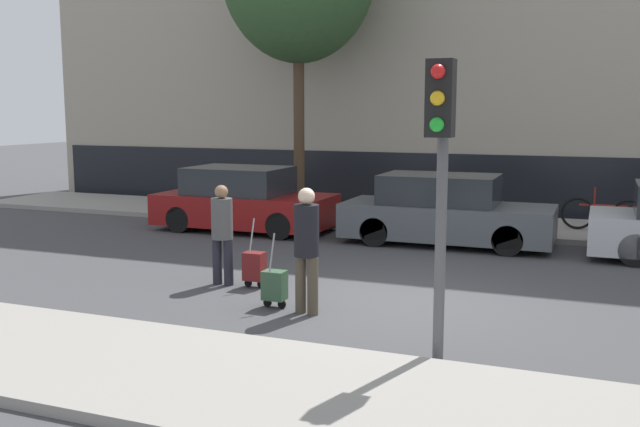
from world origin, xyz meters
TOP-DOWN VIEW (x-y plane):
  - ground_plane at (0.00, 0.00)m, footprint 80.00×80.00m
  - sidewalk_near at (0.00, -3.75)m, footprint 28.00×2.50m
  - sidewalk_far at (0.00, 7.00)m, footprint 28.00×3.00m
  - parked_car_0 at (-5.05, 4.71)m, footprint 4.05×1.87m
  - parked_car_1 at (-0.35, 4.69)m, footprint 4.28×1.71m
  - pedestrian_left at (-2.93, -0.05)m, footprint 0.35×0.34m
  - trolley_left at (-2.38, -0.02)m, footprint 0.34×0.29m
  - pedestrian_right at (-1.05, -1.07)m, footprint 0.35×0.34m
  - trolley_right at (-1.59, -0.95)m, footprint 0.34×0.29m
  - traffic_light at (1.02, -2.37)m, footprint 0.28×0.47m
  - parked_bicycle at (2.69, 6.91)m, footprint 1.77×0.06m

SIDE VIEW (x-z plane):
  - ground_plane at x=0.00m, z-range 0.00..0.00m
  - sidewalk_near at x=0.00m, z-range 0.00..0.12m
  - sidewalk_far at x=0.00m, z-range 0.00..0.12m
  - trolley_right at x=-1.59m, z-range -0.21..0.86m
  - trolley_left at x=-2.38m, z-range -0.21..0.89m
  - parked_bicycle at x=2.69m, z-range 0.01..0.97m
  - parked_car_1 at x=-0.35m, z-range -0.05..1.40m
  - parked_car_0 at x=-5.05m, z-range -0.05..1.41m
  - pedestrian_left at x=-2.93m, z-range 0.10..1.71m
  - pedestrian_right at x=-1.05m, z-range 0.12..1.86m
  - traffic_light at x=1.02m, z-range 0.72..4.01m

